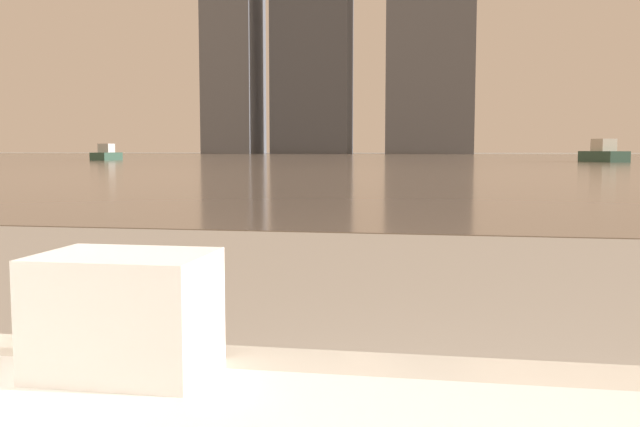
# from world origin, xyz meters

# --- Properties ---
(towel_stack) EXTENTS (0.22, 0.17, 0.16)m
(towel_stack) POSITION_xyz_m (-0.04, 0.87, 0.62)
(towel_stack) COLOR white
(towel_stack) RESTS_ON bathtub
(harbor_water) EXTENTS (180.00, 110.00, 0.01)m
(harbor_water) POSITION_xyz_m (0.00, 62.00, 0.01)
(harbor_water) COLOR gray
(harbor_water) RESTS_ON ground_plane
(harbor_boat_1) EXTENTS (2.51, 4.12, 1.46)m
(harbor_boat_1) POSITION_xyz_m (10.11, 47.54, 0.52)
(harbor_boat_1) COLOR #335647
(harbor_boat_1) RESTS_ON harbor_water
(harbor_boat_3) EXTENTS (1.25, 3.26, 1.20)m
(harbor_boat_3) POSITION_xyz_m (-24.03, 48.43, 0.43)
(harbor_boat_3) COLOR #335647
(harbor_boat_3) RESTS_ON harbor_water
(skyline_tower_0) EXTENTS (8.38, 11.07, 29.34)m
(skyline_tower_0) POSITION_xyz_m (-35.45, 118.00, 14.67)
(skyline_tower_0) COLOR slate
(skyline_tower_0) RESTS_ON ground_plane
(skyline_tower_1) EXTENTS (12.84, 7.49, 38.12)m
(skyline_tower_1) POSITION_xyz_m (-21.94, 118.00, 19.06)
(skyline_tower_1) COLOR #4C515B
(skyline_tower_1) RESTS_ON ground_plane
(skyline_tower_2) EXTENTS (13.99, 6.64, 47.20)m
(skyline_tower_2) POSITION_xyz_m (-2.43, 118.00, 23.60)
(skyline_tower_2) COLOR slate
(skyline_tower_2) RESTS_ON ground_plane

